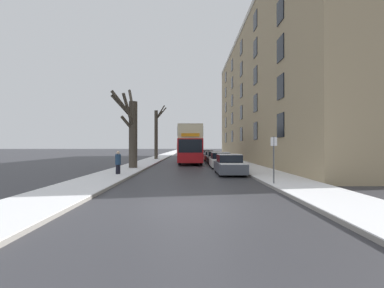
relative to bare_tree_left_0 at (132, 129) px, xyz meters
name	(u,v)px	position (x,y,z in m)	size (l,w,h in m)	color
ground_plane	(192,206)	(5.12, -13.43, -3.47)	(320.00, 320.00, 0.00)	#38383D
sidewalk_left	(168,154)	(-0.17, 39.57, -3.39)	(2.88, 130.00, 0.16)	gray
sidewalk_right	(212,154)	(10.40, 39.57, -3.39)	(2.88, 130.00, 0.16)	gray
terrace_facade_right	(275,94)	(16.34, 11.58, 5.49)	(9.10, 41.71, 17.90)	tan
bare_tree_left_0	(132,129)	(0.00, 0.00, 0.00)	(2.13, 4.51, 7.43)	#423A30
bare_tree_left_1	(157,133)	(0.20, 14.80, 0.43)	(1.86, 2.91, 7.84)	#423A30
double_decker_bus	(190,143)	(5.08, 8.27, -1.05)	(2.63, 10.28, 4.27)	red
parked_car_0	(229,165)	(7.88, -3.74, -2.80)	(1.86, 4.30, 1.45)	#474C56
parked_car_1	(220,161)	(7.88, 1.72, -2.80)	(1.86, 4.01, 1.45)	silver
parked_car_2	(214,158)	(7.88, 7.84, -2.82)	(1.70, 4.26, 1.41)	#474C56
parked_car_3	(211,156)	(7.88, 12.97, -2.87)	(1.76, 4.37, 1.27)	maroon
parked_car_4	(208,155)	(7.88, 18.42, -2.81)	(1.69, 4.19, 1.42)	#474C56
oncoming_van	(183,150)	(3.67, 26.16, -2.16)	(2.00, 5.14, 2.43)	white
pedestrian_left_sidewalk	(118,162)	(0.23, -5.00, -2.54)	(0.37, 0.37, 1.70)	black
street_sign_post	(274,158)	(9.26, -9.32, -2.03)	(0.32, 0.07, 2.51)	#4C4F54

